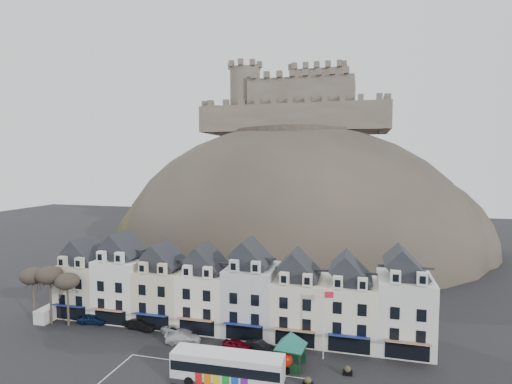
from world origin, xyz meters
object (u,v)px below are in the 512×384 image
car_black (141,324)px  car_maroon (237,345)px  car_navy (93,319)px  bus (228,367)px  red_buoy (285,361)px  car_charcoal (259,346)px  flagpole (324,320)px  bus_shelter (291,339)px  car_silver (177,329)px  car_white (183,338)px  white_van (49,313)px

car_black → car_maroon: size_ratio=1.24×
car_navy → car_maroon: car_navy is taller
bus → red_buoy: size_ratio=5.62×
car_charcoal → flagpole: bearing=-76.7°
car_charcoal → car_maroon: bearing=114.0°
bus_shelter → car_silver: (-16.83, 4.81, -2.64)m
car_black → car_maroon: bearing=-90.5°
bus_shelter → flagpole: size_ratio=0.77×
car_maroon → car_charcoal: 2.87m
flagpole → car_white: 18.98m
car_black → car_charcoal: bearing=-87.4°
car_black → car_silver: 5.67m
flagpole → car_maroon: (-10.92, -0.53, -4.26)m
red_buoy → car_maroon: 7.61m
car_maroon → car_charcoal: (2.82, 0.53, -0.02)m
flagpole → car_black: 26.47m
bus → car_navy: 26.57m
white_van → car_maroon: 30.63m
bus → white_van: size_ratio=2.74×
flagpole → red_buoy: bearing=-136.5°
car_white → car_charcoal: car_white is taller
bus_shelter → car_white: 15.34m
flagpole → car_navy: flagpole is taller
bus_shelter → car_maroon: 8.13m
bus_shelter → car_silver: 17.71m
flagpole → car_maroon: bearing=-177.2°
red_buoy → car_black: (-21.98, 5.85, -0.33)m
red_buoy → car_charcoal: red_buoy is taller
car_white → car_charcoal: size_ratio=1.21×
car_white → car_charcoal: (10.40, 0.35, -0.04)m
car_white → car_maroon: bearing=-110.2°
car_silver → car_maroon: car_maroon is taller
red_buoy → white_van: size_ratio=0.49×
flagpole → car_charcoal: flagpole is taller
red_buoy → car_white: 14.83m
white_van → car_silver: (21.06, 0.39, -0.37)m
white_van → car_charcoal: size_ratio=1.16×
car_black → flagpole: bearing=-85.5°
white_van → flagpole: bearing=-5.1°
car_silver → car_charcoal: car_charcoal is taller
bus_shelter → car_black: bearing=173.4°
bus_shelter → bus: bearing=-132.8°
flagpole → car_navy: size_ratio=1.94×
bus_shelter → car_black: size_ratio=1.39×
bus_shelter → car_white: (-14.92, 2.49, -2.60)m
flagpole → car_navy: bearing=176.7°
bus → car_maroon: bus is taller
red_buoy → white_van: red_buoy is taller
flagpole → car_navy: (-34.09, 1.97, -4.16)m
car_silver → car_white: car_white is taller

